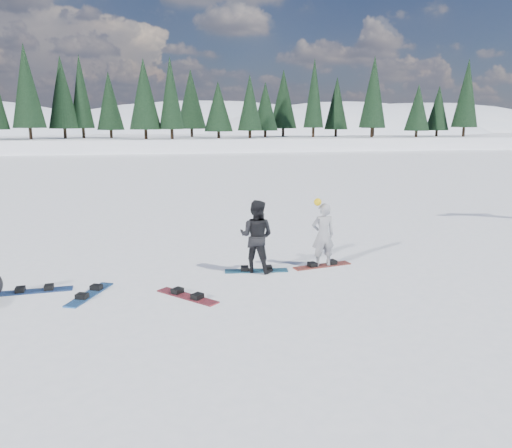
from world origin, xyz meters
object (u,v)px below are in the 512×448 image
(snowboarder_woman, at_px, (323,235))
(snowboard_loose_a, at_px, (90,294))
(snowboarder_man, at_px, (256,236))
(snowboard_loose_b, at_px, (187,296))
(snowboard_loose_c, at_px, (35,291))

(snowboarder_woman, distance_m, snowboard_loose_a, 5.54)
(snowboard_loose_a, bearing_deg, snowboarder_man, -52.11)
(snowboarder_man, height_order, snowboard_loose_a, snowboarder_man)
(snowboard_loose_b, relative_size, snowboard_loose_c, 1.00)
(snowboarder_woman, relative_size, snowboard_loose_b, 1.15)
(snowboard_loose_b, height_order, snowboard_loose_a, same)
(snowboarder_woman, distance_m, snowboard_loose_c, 6.61)
(snowboard_loose_a, xyz_separation_m, snowboard_loose_c, (-1.15, 0.45, 0.00))
(snowboarder_man, relative_size, snowboard_loose_c, 1.15)
(snowboarder_man, distance_m, snowboard_loose_a, 3.92)
(snowboarder_woman, bearing_deg, snowboard_loose_c, 3.80)
(snowboarder_woman, bearing_deg, snowboard_loose_a, 9.53)
(snowboarder_man, bearing_deg, snowboard_loose_b, 70.67)
(snowboarder_woman, xyz_separation_m, snowboard_loose_b, (-3.43, -1.53, -0.79))
(snowboarder_man, xyz_separation_m, snowboard_loose_b, (-1.75, -1.45, -0.85))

